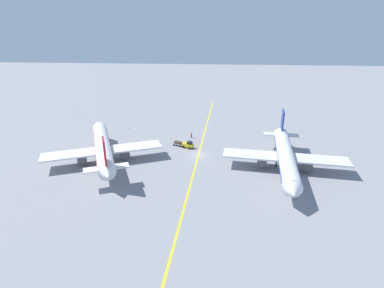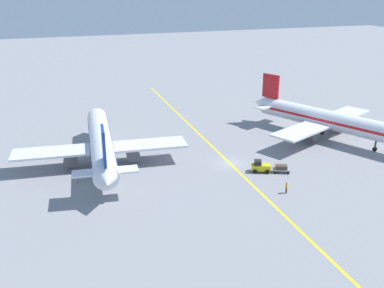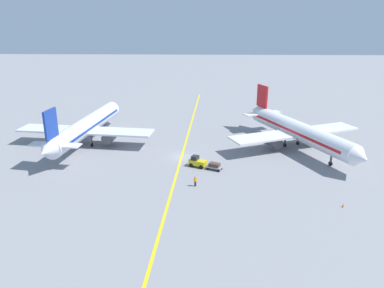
{
  "view_description": "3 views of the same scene",
  "coord_description": "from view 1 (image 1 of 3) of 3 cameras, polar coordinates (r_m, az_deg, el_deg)",
  "views": [
    {
      "loc": [
        -4.29,
        70.59,
        30.91
      ],
      "look_at": [
        1.48,
        2.06,
        3.88
      ],
      "focal_mm": 28.0,
      "sensor_mm": 36.0,
      "label": 1
    },
    {
      "loc": [
        -29.99,
        -63.1,
        28.64
      ],
      "look_at": [
        -5.92,
        2.36,
        3.42
      ],
      "focal_mm": 42.0,
      "sensor_mm": 36.0,
      "label": 2
    },
    {
      "loc": [
        4.09,
        -66.44,
        25.33
      ],
      "look_at": [
        2.14,
        -4.68,
        4.18
      ],
      "focal_mm": 35.0,
      "sensor_mm": 36.0,
      "label": 3
    }
  ],
  "objects": [
    {
      "name": "ground_plane",
      "position": [
        77.18,
        1.22,
        -2.16
      ],
      "size": [
        400.0,
        400.0,
        0.0
      ],
      "primitive_type": "plane",
      "color": "gray"
    },
    {
      "name": "airplane_at_gate",
      "position": [
        70.93,
        17.33,
        -2.13
      ],
      "size": [
        28.41,
        35.54,
        10.6
      ],
      "color": "silver",
      "rests_on": "ground"
    },
    {
      "name": "ground_crew_worker",
      "position": [
        89.06,
        -0.11,
        1.77
      ],
      "size": [
        0.48,
        0.39,
        1.68
      ],
      "color": "#23232D",
      "rests_on": "ground"
    },
    {
      "name": "traffic_cone_near_nose",
      "position": [
        79.03,
        19.6,
        -2.67
      ],
      "size": [
        0.32,
        0.32,
        0.55
      ],
      "primitive_type": "cone",
      "color": "orange",
      "rests_on": "ground"
    },
    {
      "name": "baggage_tug_white",
      "position": [
        81.5,
        -0.73,
        -0.15
      ],
      "size": [
        3.35,
        2.7,
        2.11
      ],
      "color": "gold",
      "rests_on": "ground"
    },
    {
      "name": "baggage_cart_trailing",
      "position": [
        83.15,
        -2.69,
        0.17
      ],
      "size": [
        2.95,
        2.36,
        1.24
      ],
      "color": "gray",
      "rests_on": "ground"
    },
    {
      "name": "traffic_cone_mid_apron",
      "position": [
        98.86,
        -11.94,
        2.93
      ],
      "size": [
        0.32,
        0.32,
        0.55
      ],
      "primitive_type": "cone",
      "color": "orange",
      "rests_on": "ground"
    },
    {
      "name": "apron_yellow_centreline",
      "position": [
        77.18,
        1.22,
        -2.16
      ],
      "size": [
        5.72,
        119.9,
        0.01
      ],
      "primitive_type": "cube",
      "rotation": [
        0.0,
        0.0,
        -0.04
      ],
      "color": "yellow",
      "rests_on": "ground"
    },
    {
      "name": "airplane_adjacent_stand",
      "position": [
        75.53,
        -16.62,
        -0.59
      ],
      "size": [
        27.74,
        33.73,
        10.6
      ],
      "color": "white",
      "rests_on": "ground"
    }
  ]
}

